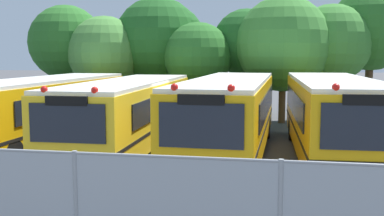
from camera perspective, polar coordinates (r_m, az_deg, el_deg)
ground_plane at (r=16.34m, az=-1.66°, el=-5.55°), size 160.00×160.00×0.00m
school_bus_0 at (r=18.04m, az=-17.93°, el=-0.16°), size 2.75×10.63×2.69m
school_bus_1 at (r=16.65m, az=-7.76°, el=-0.51°), size 2.65×10.49×2.65m
school_bus_2 at (r=15.75m, az=4.72°, el=-0.65°), size 2.71×10.87×2.77m
school_bus_3 at (r=15.90m, az=17.00°, el=-0.80°), size 2.80×10.39×2.80m
tree_0 at (r=26.80m, az=-15.40°, el=7.94°), size 4.12×4.12×6.19m
tree_1 at (r=25.36m, az=-10.80°, el=6.67°), size 3.93×3.93×5.51m
tree_2 at (r=25.79m, az=-3.75°, el=8.34°), size 4.95×4.84×6.60m
tree_3 at (r=23.96m, az=0.48°, el=6.26°), size 3.51×3.51×5.11m
tree_4 at (r=24.77m, az=6.57°, el=8.08°), size 3.59×3.59×5.86m
tree_5 at (r=23.69m, az=11.06°, el=7.97°), size 4.75×4.75×6.34m
tree_6 at (r=24.75m, az=16.84°, el=7.70°), size 3.98×3.98×6.00m
tree_7 at (r=26.18m, az=21.32°, el=9.08°), size 4.32×4.32×6.93m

